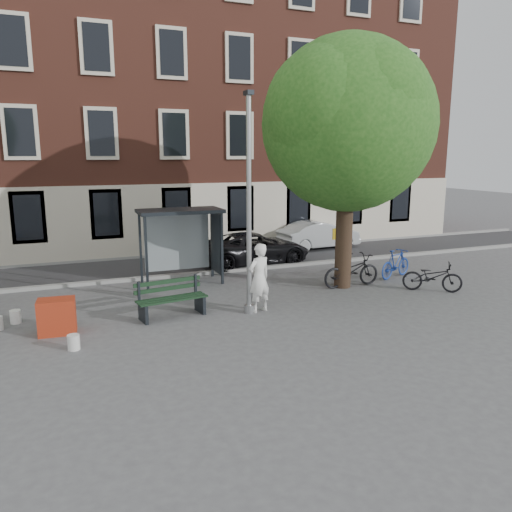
{
  "coord_description": "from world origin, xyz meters",
  "views": [
    {
      "loc": [
        -4.91,
        -12.79,
        4.45
      ],
      "look_at": [
        0.66,
        1.13,
        1.4
      ],
      "focal_mm": 35.0,
      "sensor_mm": 36.0,
      "label": 1
    }
  ],
  "objects": [
    {
      "name": "painter",
      "position": [
        0.3,
        -0.0,
        1.0
      ],
      "size": [
        0.84,
        0.68,
        2.0
      ],
      "primitive_type": "imported",
      "rotation": [
        0.0,
        0.0,
        3.46
      ],
      "color": "white",
      "rests_on": "ground"
    },
    {
      "name": "bike_d",
      "position": [
        4.42,
        2.07,
        0.52
      ],
      "size": [
        1.47,
        1.67,
        1.05
      ],
      "primitive_type": "imported",
      "rotation": [
        0.0,
        0.0,
        2.47
      ],
      "color": "black",
      "rests_on": "ground"
    },
    {
      "name": "car_dark",
      "position": [
        2.55,
        6.07,
        0.66
      ],
      "size": [
        4.86,
        2.48,
        1.31
      ],
      "primitive_type": "imported",
      "rotation": [
        0.0,
        0.0,
        1.64
      ],
      "color": "black",
      "rests_on": "ground"
    },
    {
      "name": "curb_near",
      "position": [
        0.0,
        5.0,
        0.06
      ],
      "size": [
        40.0,
        0.25,
        0.12
      ],
      "primitive_type": "cube",
      "color": "gray",
      "rests_on": "ground"
    },
    {
      "name": "bucket_b",
      "position": [
        -6.16,
        1.5,
        0.18
      ],
      "size": [
        0.33,
        0.33,
        0.36
      ],
      "primitive_type": "cylinder",
      "rotation": [
        0.0,
        0.0,
        0.19
      ],
      "color": "white",
      "rests_on": "ground"
    },
    {
      "name": "bike_b",
      "position": [
        6.5,
        1.9,
        0.53
      ],
      "size": [
        1.83,
        1.09,
        1.06
      ],
      "primitive_type": "imported",
      "rotation": [
        0.0,
        0.0,
        1.93
      ],
      "color": "navy",
      "rests_on": "ground"
    },
    {
      "name": "bench",
      "position": [
        -2.13,
        0.51,
        0.46
      ],
      "size": [
        2.03,
        0.93,
        1.01
      ],
      "rotation": [
        0.0,
        0.0,
        0.16
      ],
      "color": "#1E2328",
      "rests_on": "ground"
    },
    {
      "name": "bike_c",
      "position": [
        6.46,
        -0.09,
        0.5
      ],
      "size": [
        1.92,
        1.66,
        1.0
      ],
      "primitive_type": "imported",
      "rotation": [
        0.0,
        0.0,
        0.93
      ],
      "color": "black",
      "rests_on": "ground"
    },
    {
      "name": "road",
      "position": [
        0.0,
        7.0,
        0.01
      ],
      "size": [
        40.0,
        4.0,
        0.01
      ],
      "primitive_type": "cube",
      "color": "#28282B",
      "rests_on": "ground"
    },
    {
      "name": "tree_right",
      "position": [
        4.01,
        1.38,
        5.62
      ],
      "size": [
        5.76,
        5.6,
        8.2
      ],
      "color": "black",
      "rests_on": "ground"
    },
    {
      "name": "ground",
      "position": [
        0.0,
        0.0,
        0.0
      ],
      "size": [
        90.0,
        90.0,
        0.0
      ],
      "primitive_type": "plane",
      "color": "#4C4C4F",
      "rests_on": "ground"
    },
    {
      "name": "notice_sign",
      "position": [
        4.48,
        2.78,
        1.31
      ],
      "size": [
        0.31,
        0.07,
        1.82
      ],
      "rotation": [
        0.0,
        0.0,
        -0.14
      ],
      "color": "#9EA0A3",
      "rests_on": "ground"
    },
    {
      "name": "car_silver",
      "position": [
        6.7,
        8.08,
        0.67
      ],
      "size": [
        4.17,
        1.8,
        1.33
      ],
      "primitive_type": "imported",
      "rotation": [
        0.0,
        0.0,
        1.67
      ],
      "color": "#B1B5B9",
      "rests_on": "ground"
    },
    {
      "name": "bus_shelter",
      "position": [
        -0.61,
        4.11,
        1.92
      ],
      "size": [
        2.85,
        1.45,
        2.62
      ],
      "color": "#1E2328",
      "rests_on": "ground"
    },
    {
      "name": "curb_far",
      "position": [
        0.0,
        9.0,
        0.06
      ],
      "size": [
        40.0,
        0.25,
        0.12
      ],
      "primitive_type": "cube",
      "color": "gray",
      "rests_on": "ground"
    },
    {
      "name": "bucket_a",
      "position": [
        -4.78,
        -1.06,
        0.18
      ],
      "size": [
        0.37,
        0.37,
        0.36
      ],
      "primitive_type": "cylinder",
      "rotation": [
        0.0,
        0.0,
        -0.4
      ],
      "color": "silver",
      "rests_on": "ground"
    },
    {
      "name": "red_stand",
      "position": [
        -5.11,
        0.23,
        0.45
      ],
      "size": [
        0.94,
        0.67,
        0.9
      ],
      "primitive_type": "cube",
      "rotation": [
        0.0,
        0.0,
        -0.08
      ],
      "color": "#9C2B14",
      "rests_on": "ground"
    },
    {
      "name": "lamppost",
      "position": [
        0.0,
        0.0,
        2.78
      ],
      "size": [
        0.28,
        0.35,
        6.11
      ],
      "color": "#9EA0A3",
      "rests_on": "ground"
    },
    {
      "name": "building_row",
      "position": [
        0.0,
        13.0,
        7.0
      ],
      "size": [
        30.0,
        8.0,
        14.0
      ],
      "primitive_type": "cube",
      "color": "brown",
      "rests_on": "ground"
    },
    {
      "name": "bike_a",
      "position": [
        4.3,
        1.43,
        0.56
      ],
      "size": [
        2.16,
        0.8,
        1.12
      ],
      "primitive_type": "imported",
      "rotation": [
        0.0,
        0.0,
        1.6
      ],
      "color": "black",
      "rests_on": "ground"
    }
  ]
}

